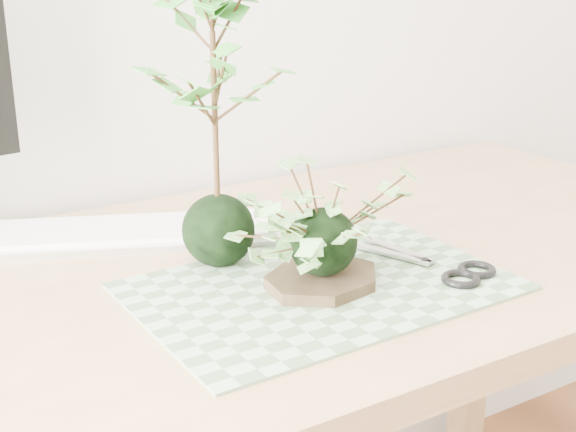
# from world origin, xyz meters

# --- Properties ---
(desk) EXTENTS (1.60, 0.70, 0.74)m
(desk) POSITION_xyz_m (-0.02, 1.23, 0.65)
(desk) COLOR tan
(desk) RESTS_ON ground_plane
(cutting_mat) EXTENTS (0.47, 0.32, 0.00)m
(cutting_mat) POSITION_xyz_m (0.04, 1.13, 0.74)
(cutting_mat) COLOR #4E6B48
(cutting_mat) RESTS_ON desk
(stone_dish) EXTENTS (0.18, 0.18, 0.01)m
(stone_dish) POSITION_xyz_m (0.04, 1.13, 0.75)
(stone_dish) COLOR black
(stone_dish) RESTS_ON cutting_mat
(ivy_kokedama) EXTENTS (0.31, 0.31, 0.17)m
(ivy_kokedama) POSITION_xyz_m (0.04, 1.13, 0.84)
(ivy_kokedama) COLOR black
(ivy_kokedama) RESTS_ON stone_dish
(maple_kokedama) EXTENTS (0.23, 0.23, 0.41)m
(maple_kokedama) POSITION_xyz_m (-0.03, 1.26, 1.03)
(maple_kokedama) COLOR black
(maple_kokedama) RESTS_ON desk
(keyboard) EXTENTS (0.49, 0.31, 0.02)m
(keyboard) POSITION_xyz_m (-0.11, 1.42, 0.75)
(keyboard) COLOR silver
(keyboard) RESTS_ON desk
(scissors) EXTENTS (0.10, 0.21, 0.01)m
(scissors) POSITION_xyz_m (0.20, 1.07, 0.75)
(scissors) COLOR #9E9E9E
(scissors) RESTS_ON cutting_mat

